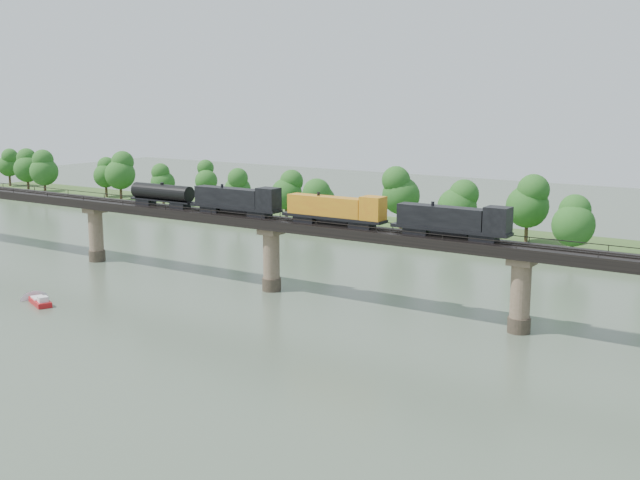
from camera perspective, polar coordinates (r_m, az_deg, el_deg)
The scene contains 7 objects.
ground at distance 104.62m, azimuth -13.41°, elevation -6.89°, with size 400.00×400.00×0.00m, color #3F4E3D.
far_bank at distance 172.15m, azimuth 7.57°, elevation 0.45°, with size 300.00×24.00×1.60m, color #2E4B1E.
bridge at distance 124.90m, azimuth -3.48°, elevation -1.17°, with size 236.00×30.00×11.50m.
bridge_superstructure at distance 123.76m, azimuth -3.51°, elevation 1.70°, with size 220.00×4.90×0.75m.
far_treeline at distance 170.71m, azimuth 4.50°, elevation 3.15°, with size 289.06×17.54×13.60m.
freight_train at distance 120.32m, azimuth -1.45°, elevation 2.39°, with size 67.81×2.64×4.67m.
motorboat at distance 124.52m, azimuth -19.27°, elevation -4.13°, with size 5.84×3.96×1.54m.
Camera 1 is at (73.47, -67.72, 31.03)m, focal length 45.00 mm.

